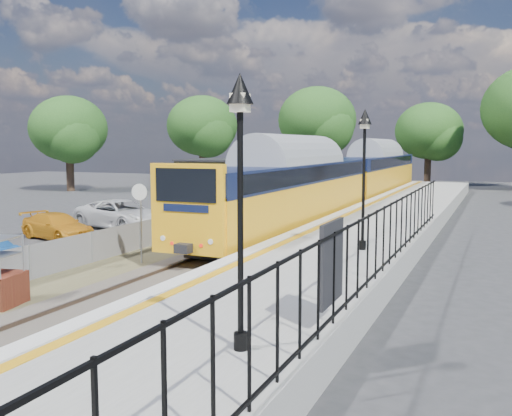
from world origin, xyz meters
The scene contains 14 objects.
ground centered at (0.00, 0.00, 0.00)m, with size 120.00×120.00×0.00m, color #2D2D30.
track_bed centered at (-0.47, 9.67, 0.09)m, with size 5.90×80.00×0.29m.
platform centered at (4.20, 8.00, 0.45)m, with size 5.00×70.00×0.90m, color gray.
platform_edge centered at (2.14, 8.00, 0.90)m, with size 0.90×70.00×0.01m.
victorian_lamp_south centered at (5.50, -4.00, 4.30)m, with size 0.44×0.44×4.60m.
victorian_lamp_north centered at (5.30, 6.00, 4.30)m, with size 0.44×0.44×4.60m.
palisade_fence centered at (6.55, 2.24, 1.84)m, with size 0.12×26.00×2.00m.
wire_fence centered at (-4.20, 12.00, 0.60)m, with size 0.06×52.00×1.20m.
outbuilding centered at (-10.91, 31.21, 1.52)m, with size 10.80×10.10×3.12m.
tree_line centered at (1.40, 42.00, 6.61)m, with size 56.80×43.80×11.88m.
train centered at (0.00, 24.11, 2.34)m, with size 2.82×40.83×3.51m.
speed_sign centered at (-2.50, 4.64, 2.03)m, with size 0.59×0.14×2.96m.
car_yellow centered at (-9.33, 7.84, 0.60)m, with size 1.69×4.15×1.20m, color orange.
car_white centered at (-8.62, 11.75, 0.75)m, with size 2.50×5.41×1.50m, color silver.
Camera 1 is at (9.42, -12.45, 4.35)m, focal length 40.00 mm.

